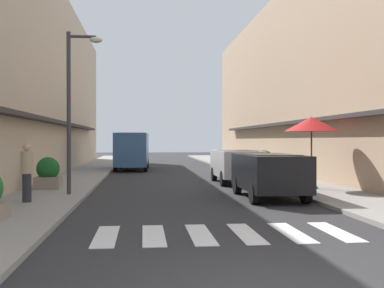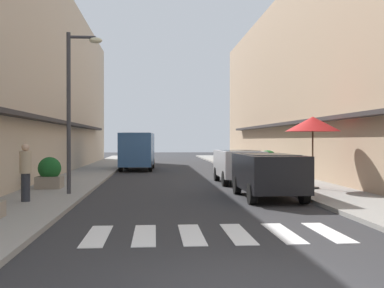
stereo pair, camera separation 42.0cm
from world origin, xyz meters
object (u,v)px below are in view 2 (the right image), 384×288
Objects in this scene: planter_far at (268,163)px; pedestrian_walking_near at (26,171)px; parked_car_mid at (239,163)px; street_lamp at (74,95)px; parked_car_near at (268,171)px; planter_midblock at (50,174)px; cafe_umbrella at (313,124)px; delivery_van at (138,148)px.

planter_far is 13.98m from pedestrian_walking_near.
parked_car_mid is 8.29m from street_lamp.
parked_car_near is 1.03× the size of parked_car_mid.
parked_car_near is at bearing -20.64° from planter_midblock.
street_lamp reaches higher than cafe_umbrella.
parked_car_near is 0.76× the size of street_lamp.
planter_far is at bearing 43.70° from street_lamp.
delivery_van is 14.68m from street_lamp.
parked_car_near is 8.16m from planter_midblock.
cafe_umbrella is at bearing -89.97° from planter_far.
parked_car_near is 5.57m from parked_car_mid.
street_lamp is 3.28m from pedestrian_walking_near.
parked_car_mid is at bearing 90.00° from parked_car_near.
street_lamp is at bearing -96.26° from delivery_van.
parked_car_near reaches higher than planter_midblock.
pedestrian_walking_near reaches higher than parked_car_near.
parked_car_near and parked_car_mid have the same top height.
planter_midblock is 0.69× the size of pedestrian_walking_near.
planter_midblock is (-7.64, -2.69, -0.25)m from parked_car_mid.
planter_far is at bearing 42.35° from pedestrian_walking_near.
pedestrian_walking_near is at bearing -172.22° from parked_car_near.
parked_car_near is 3.51× the size of planter_midblock.
delivery_van reaches higher than planter_far.
planter_far is at bearing 90.03° from cafe_umbrella.
parked_car_mid is at bearing 35.99° from street_lamp.
planter_midblock is at bearing -147.59° from planter_far.
delivery_van is at bearing 117.50° from cafe_umbrella.
parked_car_near is 3.23× the size of planter_far.
planter_midblock is 3.92m from pedestrian_walking_near.
parked_car_mid is 8.10m from planter_midblock.
parked_car_mid is 0.74× the size of street_lamp.
cafe_umbrella reaches higher than planter_far.
delivery_van is 9.40m from planter_far.
parked_car_mid is 3.41× the size of planter_midblock.
pedestrian_walking_near is at bearing -119.35° from street_lamp.
delivery_van is at bearing 137.92° from planter_far.
street_lamp is 8.67m from cafe_umbrella.
street_lamp is 2.02× the size of cafe_umbrella.
street_lamp is (-6.39, 0.92, 2.50)m from parked_car_near.
street_lamp is at bearing -136.30° from planter_far.
pedestrian_walking_near is (0.15, -3.90, 0.35)m from planter_midblock.
cafe_umbrella reaches higher than delivery_van.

